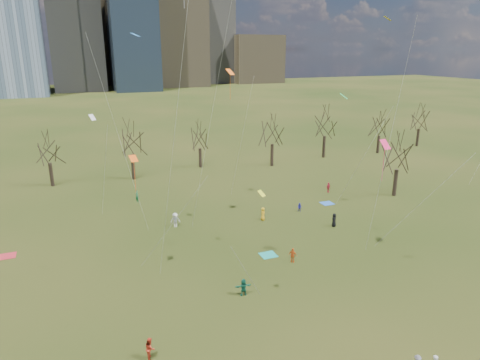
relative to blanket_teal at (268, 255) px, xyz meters
name	(u,v)px	position (x,y,z in m)	size (l,w,h in m)	color
ground	(294,300)	(-1.51, -8.11, -0.01)	(500.00, 500.00, 0.00)	black
downtown_skyline	(84,8)	(-3.94, 202.54, 38.99)	(212.50, 78.00, 118.00)	slate
bare_tree_row	(179,142)	(-1.59, 29.12, 6.10)	(113.04, 29.80, 9.50)	black
blanket_teal	(268,255)	(0.00, 0.00, 0.00)	(1.60, 1.50, 0.03)	teal
blanket_navy	(327,203)	(13.91, 10.68, 0.00)	(1.60, 1.50, 0.03)	blue
blanket_crimson	(7,256)	(-24.42, 9.60, 0.00)	(1.60, 1.50, 0.03)	#B8242F
person_2	(150,348)	(-13.85, -10.62, 0.77)	(0.77, 0.60, 1.58)	red
person_4	(293,255)	(1.54, -2.27, 0.73)	(0.88, 0.37, 1.50)	#DF5918
person_5	(243,287)	(-5.13, -5.85, 0.74)	(1.41, 0.45, 1.52)	#17694D
person_6	(334,220)	(10.29, 3.73, 0.79)	(0.79, 0.51, 1.61)	black
person_8	(300,207)	(8.93, 9.40, 0.56)	(0.56, 0.44, 1.16)	navy
person_9	(175,220)	(-6.95, 10.55, 0.85)	(1.12, 0.64, 1.73)	silver
person_10	(328,187)	(16.65, 14.65, 0.72)	(0.86, 0.36, 1.46)	red
person_12	(263,214)	(3.39, 8.62, 0.79)	(0.78, 0.51, 1.60)	gold
person_13	(137,196)	(-9.70, 20.98, 0.79)	(0.58, 0.38, 1.60)	#186F41
kites_airborne	(283,138)	(1.39, 0.19, 11.90)	(77.98, 33.85, 25.95)	#F65E14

